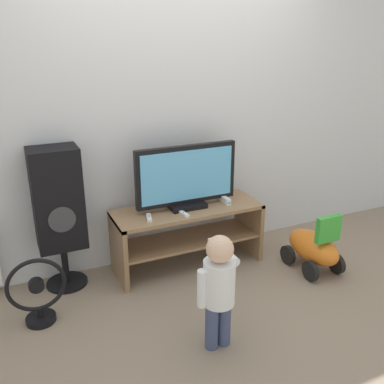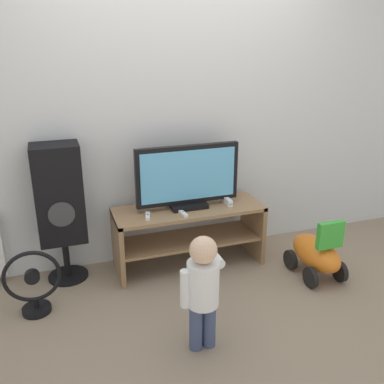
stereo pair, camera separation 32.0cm
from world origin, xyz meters
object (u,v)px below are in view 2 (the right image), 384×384
object	(u,v)px
remote_secondary	(183,213)
ride_on_toy	(317,253)
remote_primary	(148,216)
speaker_tower	(59,197)
television	(188,178)
game_console	(227,200)
child	(203,284)
floor_fan	(33,285)

from	to	relation	value
remote_secondary	ride_on_toy	xyz separation A→B (m)	(1.01, -0.39, -0.33)
remote_primary	remote_secondary	size ratio (longest dim) A/B	1.01
speaker_tower	ride_on_toy	world-z (taller)	speaker_tower
television	ride_on_toy	distance (m)	1.21
game_console	remote_secondary	world-z (taller)	game_console
child	floor_fan	size ratio (longest dim) A/B	1.59
speaker_tower	floor_fan	distance (m)	0.68
remote_secondary	child	bearing A→B (deg)	-100.08
child	speaker_tower	size ratio (longest dim) A/B	0.69
television	game_console	xyz separation A→B (m)	(0.33, -0.03, -0.23)
remote_primary	speaker_tower	distance (m)	0.68
remote_secondary	ride_on_toy	bearing A→B (deg)	-21.01
television	game_console	world-z (taller)	television
television	child	bearing A→B (deg)	-103.48
game_console	floor_fan	distance (m)	1.63
remote_primary	ride_on_toy	size ratio (longest dim) A/B	0.25
game_console	child	bearing A→B (deg)	-120.18
child	ride_on_toy	world-z (taller)	child
game_console	remote_primary	world-z (taller)	game_console
television	child	xyz separation A→B (m)	(-0.25, -1.03, -0.33)
ride_on_toy	remote_primary	bearing A→B (deg)	161.69
remote_secondary	floor_fan	xyz separation A→B (m)	(-1.15, -0.18, -0.31)
game_console	ride_on_toy	size ratio (longest dim) A/B	0.34
child	remote_primary	bearing A→B (deg)	97.15
speaker_tower	floor_fan	bearing A→B (deg)	-120.38
television	remote_primary	world-z (taller)	television
television	child	distance (m)	1.10
remote_primary	speaker_tower	size ratio (longest dim) A/B	0.12
remote_primary	remote_secondary	xyz separation A→B (m)	(0.27, -0.04, 0.00)
remote_primary	remote_secondary	world-z (taller)	same
speaker_tower	remote_primary	bearing A→B (deg)	-17.50
child	game_console	bearing A→B (deg)	59.82
remote_primary	television	bearing A→B (deg)	15.95
child	speaker_tower	world-z (taller)	speaker_tower
game_console	child	world-z (taller)	child
game_console	remote_primary	xyz separation A→B (m)	(-0.69, -0.07, -0.02)
game_console	speaker_tower	world-z (taller)	speaker_tower
remote_primary	floor_fan	xyz separation A→B (m)	(-0.88, -0.21, -0.31)
floor_fan	remote_primary	bearing A→B (deg)	13.71
remote_secondary	remote_primary	bearing A→B (deg)	172.29
floor_fan	ride_on_toy	world-z (taller)	ride_on_toy
child	speaker_tower	xyz separation A→B (m)	(-0.75, 1.12, 0.25)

